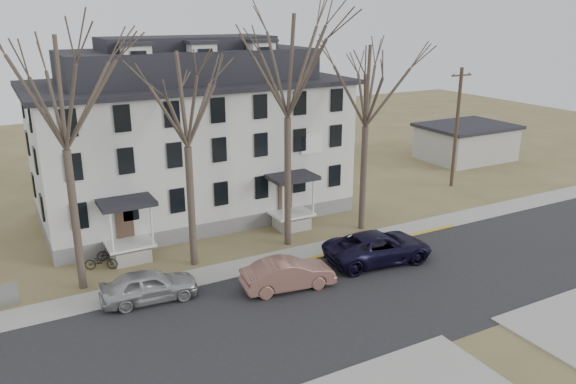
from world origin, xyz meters
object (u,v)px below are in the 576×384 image
bicycle_right (111,252)px  utility_pole_far (457,127)px  tree_center (288,59)px  bicycle_left (101,262)px  tree_mid_left (185,93)px  car_navy (378,248)px  boarding_house (192,138)px  tree_far_left (58,85)px  car_tan (288,275)px  tree_mid_right (367,80)px  car_silver (149,286)px

bicycle_right → utility_pole_far: bearing=-89.4°
tree_center → bicycle_left: size_ratio=8.20×
tree_mid_left → car_navy: tree_mid_left is taller
tree_center → utility_pole_far: tree_center is taller
boarding_house → tree_far_left: bearing=-137.8°
tree_far_left → car_tan: bearing=-29.2°
utility_pole_far → bicycle_left: utility_pole_far is taller
bicycle_left → bicycle_right: bicycle_right is taller
tree_far_left → tree_center: size_ratio=0.93×
tree_center → car_navy: (3.27, -4.73, -10.23)m
bicycle_right → tree_mid_right: bearing=-102.4°
boarding_house → car_tan: boarding_house is taller
car_tan → tree_center: bearing=-21.0°
boarding_house → tree_mid_right: 12.51m
boarding_house → tree_far_left: 13.12m
bicycle_right → tree_far_left: bearing=141.3°
boarding_house → bicycle_right: size_ratio=12.75×
boarding_house → car_tan: (0.22, -13.31, -4.59)m
tree_far_left → car_silver: bearing=-48.8°
car_navy → bicycle_right: size_ratio=3.79×
tree_center → tree_mid_right: tree_center is taller
tree_mid_right → car_navy: size_ratio=2.06×
tree_mid_left → car_navy: (9.27, -4.73, -8.74)m
tree_center → tree_mid_right: size_ratio=1.15×
bicycle_left → car_silver: bearing=-140.0°
tree_mid_right → tree_far_left: bearing=180.0°
tree_mid_left → bicycle_right: (-3.99, 2.73, -9.11)m
tree_far_left → bicycle_right: bearing=53.7°
utility_pole_far → bicycle_right: 27.88m
tree_far_left → tree_mid_right: tree_far_left is taller
tree_mid_left → tree_center: size_ratio=0.87×
tree_mid_left → bicycle_left: size_ratio=7.11×
boarding_house → car_tan: 14.08m
car_silver → car_tan: car_silver is taller
tree_center → bicycle_left: bearing=171.1°
tree_center → car_tan: 11.84m
tree_center → car_silver: (-9.35, -3.03, -10.29)m
tree_center → bicycle_right: bearing=164.7°
utility_pole_far → car_silver: utility_pole_far is taller
car_tan → car_silver: bearing=79.4°
car_tan → car_navy: car_navy is taller
tree_center → bicycle_left: (-10.75, 1.68, -10.61)m
car_silver → car_navy: size_ratio=0.76×
tree_far_left → bicycle_left: tree_far_left is taller
tree_center → tree_mid_right: 5.70m
tree_mid_right → car_tan: tree_mid_right is taller
bicycle_left → bicycle_right: size_ratio=1.10×
tree_mid_left → car_silver: bearing=-137.9°
bicycle_right → tree_mid_left: bearing=-126.8°
utility_pole_far → tree_mid_right: bearing=-160.7°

